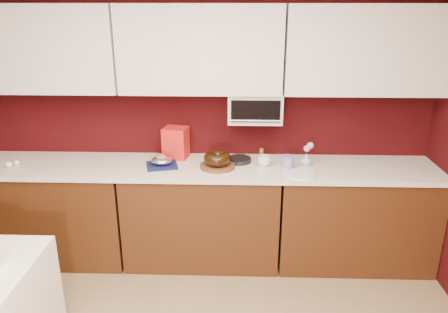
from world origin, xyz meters
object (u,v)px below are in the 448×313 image
object	(u,v)px
pandoro_box	(176,143)
coffee_mug	(264,160)
bundt_cake	(217,159)
toaster_oven	(255,107)
flower_vase	(306,159)
blue_jar	(288,162)
foil_ham_nest	(162,160)

from	to	relation	value
pandoro_box	coffee_mug	xyz separation A→B (m)	(0.77, -0.19, -0.08)
bundt_cake	coffee_mug	xyz separation A→B (m)	(0.39, 0.05, -0.03)
pandoro_box	coffee_mug	size ratio (longest dim) A/B	2.56
toaster_oven	pandoro_box	world-z (taller)	toaster_oven
pandoro_box	flower_vase	size ratio (longest dim) A/B	2.44
bundt_cake	blue_jar	bearing A→B (deg)	0.79
coffee_mug	bundt_cake	bearing A→B (deg)	-172.42
pandoro_box	bundt_cake	bearing A→B (deg)	-21.89
foil_ham_nest	coffee_mug	distance (m)	0.86
toaster_oven	blue_jar	bearing A→B (deg)	-35.52
toaster_oven	flower_vase	distance (m)	0.62
toaster_oven	bundt_cake	bearing A→B (deg)	-146.29
toaster_oven	coffee_mug	size ratio (longest dim) A/B	4.18
foil_ham_nest	flower_vase	bearing A→B (deg)	3.49
toaster_oven	foil_ham_nest	size ratio (longest dim) A/B	2.50
blue_jar	foil_ham_nest	bearing A→B (deg)	179.99
foil_ham_nest	pandoro_box	size ratio (longest dim) A/B	0.65
flower_vase	foil_ham_nest	bearing A→B (deg)	-176.51
toaster_oven	coffee_mug	distance (m)	0.46
bundt_cake	foil_ham_nest	world-z (taller)	bundt_cake
coffee_mug	flower_vase	world-z (taller)	flower_vase
foil_ham_nest	toaster_oven	bearing A→B (deg)	14.27
toaster_oven	foil_ham_nest	distance (m)	0.91
foil_ham_nest	flower_vase	size ratio (longest dim) A/B	1.59
toaster_oven	foil_ham_nest	xyz separation A→B (m)	(-0.78, -0.20, -0.42)
bundt_cake	flower_vase	size ratio (longest dim) A/B	2.04
bundt_cake	blue_jar	size ratio (longest dim) A/B	2.11
blue_jar	pandoro_box	bearing A→B (deg)	166.56
pandoro_box	coffee_mug	world-z (taller)	pandoro_box
toaster_oven	bundt_cake	size ratio (longest dim) A/B	1.96
pandoro_box	flower_vase	world-z (taller)	pandoro_box
foil_ham_nest	bundt_cake	bearing A→B (deg)	-1.01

